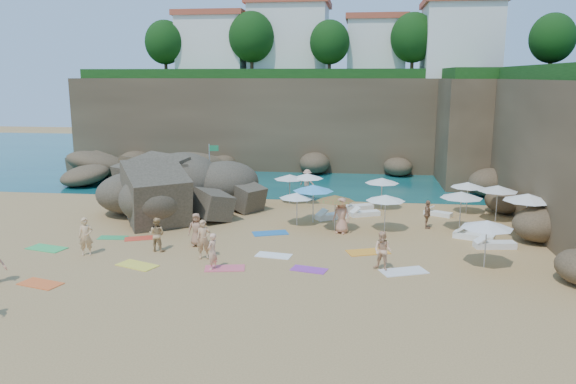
# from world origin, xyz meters

# --- Properties ---
(ground) EXTENTS (120.00, 120.00, 0.00)m
(ground) POSITION_xyz_m (0.00, 0.00, 0.00)
(ground) COLOR tan
(ground) RESTS_ON ground
(seawater) EXTENTS (120.00, 120.00, 0.00)m
(seawater) POSITION_xyz_m (0.00, 30.00, 0.00)
(seawater) COLOR #0C4751
(seawater) RESTS_ON ground
(cliff_back) EXTENTS (44.00, 8.00, 8.00)m
(cliff_back) POSITION_xyz_m (2.00, 25.00, 4.00)
(cliff_back) COLOR brown
(cliff_back) RESTS_ON ground
(cliff_corner) EXTENTS (10.00, 12.00, 8.00)m
(cliff_corner) POSITION_xyz_m (17.00, 20.00, 4.00)
(cliff_corner) COLOR brown
(cliff_corner) RESTS_ON ground
(rock_promontory) EXTENTS (12.00, 7.00, 2.00)m
(rock_promontory) POSITION_xyz_m (-11.00, 16.00, 0.00)
(rock_promontory) COLOR brown
(rock_promontory) RESTS_ON ground
(clifftop_buildings) EXTENTS (28.48, 9.48, 7.00)m
(clifftop_buildings) POSITION_xyz_m (2.96, 25.79, 11.24)
(clifftop_buildings) COLOR white
(clifftop_buildings) RESTS_ON cliff_back
(clifftop_trees) EXTENTS (35.60, 23.82, 4.40)m
(clifftop_trees) POSITION_xyz_m (4.78, 19.52, 11.26)
(clifftop_trees) COLOR #11380F
(clifftop_trees) RESTS_ON ground
(marina_masts) EXTENTS (3.10, 0.10, 6.00)m
(marina_masts) POSITION_xyz_m (-16.50, 30.00, 3.00)
(marina_masts) COLOR white
(marina_masts) RESTS_ON ground
(rock_outcrop) EXTENTS (9.18, 7.30, 3.41)m
(rock_outcrop) POSITION_xyz_m (-4.18, 5.58, 0.00)
(rock_outcrop) COLOR brown
(rock_outcrop) RESTS_ON ground
(flag_pole) EXTENTS (0.69, 0.12, 3.56)m
(flag_pole) POSITION_xyz_m (-4.50, 11.20, 2.27)
(flag_pole) COLOR silver
(flag_pole) RESTS_ON ground
(parasol_0) EXTENTS (2.10, 2.10, 1.98)m
(parasol_0) POSITION_xyz_m (2.47, 9.12, 1.82)
(parasol_0) COLOR silver
(parasol_0) RESTS_ON ground
(parasol_1) EXTENTS (2.04, 2.04, 1.93)m
(parasol_1) POSITION_xyz_m (1.34, 8.93, 1.77)
(parasol_1) COLOR silver
(parasol_1) RESTS_ON ground
(parasol_2) EXTENTS (2.11, 2.11, 2.00)m
(parasol_2) POSITION_xyz_m (7.24, 8.03, 1.83)
(parasol_2) COLOR silver
(parasol_2) RESTS_ON ground
(parasol_3) EXTENTS (2.26, 2.26, 2.13)m
(parasol_3) POSITION_xyz_m (11.29, 3.65, 1.96)
(parasol_3) COLOR silver
(parasol_3) RESTS_ON ground
(parasol_4) EXTENTS (2.48, 2.48, 2.35)m
(parasol_4) POSITION_xyz_m (14.37, 2.50, 2.15)
(parasol_4) COLOR silver
(parasol_4) RESTS_ON ground
(parasol_5) EXTENTS (2.11, 2.11, 1.99)m
(parasol_5) POSITION_xyz_m (7.26, 2.97, 1.83)
(parasol_5) COLOR silver
(parasol_5) RESTS_ON ground
(parasol_6) EXTENTS (2.08, 2.08, 1.97)m
(parasol_6) POSITION_xyz_m (4.59, 2.68, 1.80)
(parasol_6) COLOR silver
(parasol_6) RESTS_ON ground
(parasol_7) EXTENTS (2.05, 2.05, 1.94)m
(parasol_7) POSITION_xyz_m (12.33, 7.57, 1.78)
(parasol_7) COLOR silver
(parasol_7) RESTS_ON ground
(parasol_8) EXTENTS (2.23, 2.23, 2.11)m
(parasol_8) POSITION_xyz_m (13.67, 5.87, 1.93)
(parasol_8) COLOR silver
(parasol_8) RESTS_ON ground
(parasol_9) EXTENTS (1.97, 1.97, 1.86)m
(parasol_9) POSITION_xyz_m (2.43, 3.53, 1.71)
(parasol_9) COLOR silver
(parasol_9) RESTS_ON ground
(parasol_10) EXTENTS (2.31, 2.31, 2.18)m
(parasol_10) POSITION_xyz_m (3.27, 4.28, 2.00)
(parasol_10) COLOR silver
(parasol_10) RESTS_ON ground
(parasol_11) EXTENTS (2.23, 2.23, 2.11)m
(parasol_11) POSITION_xyz_m (11.35, -2.39, 1.94)
(parasol_11) COLOR silver
(parasol_11) RESTS_ON ground
(lounger_0) EXTENTS (1.98, 1.62, 0.30)m
(lounger_0) POSITION_xyz_m (4.31, 5.27, 0.15)
(lounger_0) COLOR white
(lounger_0) RESTS_ON ground
(lounger_1) EXTENTS (1.70, 1.30, 0.26)m
(lounger_1) POSITION_xyz_m (10.57, 6.82, 0.13)
(lounger_1) COLOR white
(lounger_1) RESTS_ON ground
(lounger_2) EXTENTS (2.12, 1.48, 0.31)m
(lounger_2) POSITION_xyz_m (5.74, 7.64, 0.16)
(lounger_2) COLOR white
(lounger_2) RESTS_ON ground
(lounger_3) EXTENTS (1.88, 1.29, 0.28)m
(lounger_3) POSITION_xyz_m (6.21, 6.20, 0.14)
(lounger_3) COLOR white
(lounger_3) RESTS_ON ground
(lounger_4) EXTENTS (2.10, 1.39, 0.31)m
(lounger_4) POSITION_xyz_m (11.73, 1.95, 0.16)
(lounger_4) COLOR white
(lounger_4) RESTS_ON ground
(lounger_5) EXTENTS (2.04, 0.94, 0.30)m
(lounger_5) POSITION_xyz_m (12.46, 0.58, 0.15)
(lounger_5) COLOR white
(lounger_5) RESTS_ON ground
(towel_2) EXTENTS (1.91, 1.30, 0.03)m
(towel_2) POSITION_xyz_m (-6.76, -6.81, 0.02)
(towel_2) COLOR orange
(towel_2) RESTS_ON ground
(towel_3) EXTENTS (2.05, 1.37, 0.03)m
(towel_3) POSITION_xyz_m (-9.10, -2.35, 0.02)
(towel_3) COLOR green
(towel_3) RESTS_ON ground
(towel_4) EXTENTS (2.03, 1.52, 0.03)m
(towel_4) POSITION_xyz_m (-3.78, -4.16, 0.02)
(towel_4) COLOR yellow
(towel_4) RESTS_ON ground
(towel_5) EXTENTS (1.75, 1.07, 0.03)m
(towel_5) POSITION_xyz_m (1.98, -2.02, 0.01)
(towel_5) COLOR white
(towel_5) RESTS_ON ground
(towel_6) EXTENTS (1.67, 1.10, 0.03)m
(towel_6) POSITION_xyz_m (3.79, -3.73, 0.01)
(towel_6) COLOR purple
(towel_6) RESTS_ON ground
(towel_7) EXTENTS (1.72, 1.31, 0.03)m
(towel_7) POSITION_xyz_m (-5.28, -0.12, 0.01)
(towel_7) COLOR red
(towel_7) RESTS_ON ground
(towel_8) EXTENTS (2.05, 1.51, 0.03)m
(towel_8) POSITION_xyz_m (1.22, 1.69, 0.02)
(towel_8) COLOR #226DB7
(towel_8) RESTS_ON ground
(towel_9) EXTENTS (1.85, 1.17, 0.03)m
(towel_9) POSITION_xyz_m (0.15, -4.05, 0.02)
(towel_9) COLOR #E4586B
(towel_9) RESTS_ON ground
(towel_10) EXTENTS (2.17, 1.59, 0.03)m
(towel_10) POSITION_xyz_m (6.34, -0.93, 0.02)
(towel_10) COLOR orange
(towel_10) RESTS_ON ground
(towel_11) EXTENTS (1.51, 0.85, 0.03)m
(towel_11) POSITION_xyz_m (-6.72, -0.18, 0.01)
(towel_11) COLOR green
(towel_11) RESTS_ON ground
(towel_13) EXTENTS (2.17, 1.63, 0.03)m
(towel_13) POSITION_xyz_m (7.82, -3.47, 0.02)
(towel_13) COLOR white
(towel_13) RESTS_ON ground
(person_stand_0) EXTENTS (0.76, 0.64, 1.79)m
(person_stand_0) POSITION_xyz_m (-6.69, -3.03, 0.89)
(person_stand_0) COLOR tan
(person_stand_0) RESTS_ON ground
(person_stand_1) EXTENTS (0.88, 0.73, 1.64)m
(person_stand_1) POSITION_xyz_m (-3.64, -1.99, 0.82)
(person_stand_1) COLOR tan
(person_stand_1) RESTS_ON ground
(person_stand_2) EXTENTS (1.24, 0.92, 1.77)m
(person_stand_2) POSITION_xyz_m (2.19, 12.00, 0.89)
(person_stand_2) COLOR tan
(person_stand_2) RESTS_ON ground
(person_stand_3) EXTENTS (0.49, 0.96, 1.56)m
(person_stand_3) POSITION_xyz_m (9.58, 3.83, 0.78)
(person_stand_3) COLOR #956A4A
(person_stand_3) RESTS_ON ground
(person_stand_4) EXTENTS (1.06, 0.83, 1.92)m
(person_stand_4) POSITION_xyz_m (4.96, 2.29, 0.96)
(person_stand_4) COLOR tan
(person_stand_4) RESTS_ON ground
(person_stand_5) EXTENTS (1.55, 1.02, 1.63)m
(person_stand_5) POSITION_xyz_m (-7.73, 11.87, 0.81)
(person_stand_5) COLOR #B5695A
(person_stand_5) RESTS_ON ground
(person_stand_6) EXTENTS (0.55, 0.68, 1.61)m
(person_stand_6) POSITION_xyz_m (-0.35, -4.19, 0.80)
(person_stand_6) COLOR #F2B289
(person_stand_6) RESTS_ON ground
(person_lie_2) EXTENTS (1.06, 1.73, 0.43)m
(person_lie_2) POSITION_xyz_m (-2.00, -0.99, 0.22)
(person_lie_2) COLOR #A87354
(person_lie_2) RESTS_ON ground
(person_lie_4) EXTENTS (1.15, 1.89, 0.43)m
(person_lie_4) POSITION_xyz_m (-1.11, -2.85, 0.21)
(person_lie_4) COLOR tan
(person_lie_4) RESTS_ON ground
(person_lie_5) EXTENTS (1.48, 1.87, 0.64)m
(person_lie_5) POSITION_xyz_m (6.91, -3.41, 0.32)
(person_lie_5) COLOR #E8B083
(person_lie_5) RESTS_ON ground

